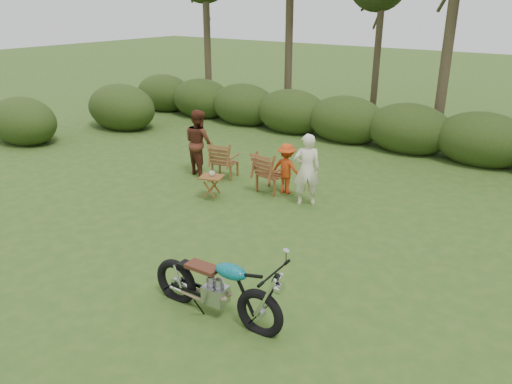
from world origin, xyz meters
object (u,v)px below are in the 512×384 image
Objects in this scene: lawn_chair_right at (272,191)px; child at (286,193)px; lawn_chair_left at (225,177)px; cup at (212,174)px; adult_a at (305,204)px; motorcycle at (216,314)px; side_table at (212,187)px; adult_b at (200,174)px.

child reaches higher than lawn_chair_right.
lawn_chair_left is 0.78× the size of child.
adult_a is at bearing 25.51° from cup.
lawn_chair_right is 0.82× the size of child.
adult_a reaches higher than child.
motorcycle is 4.42m from side_table.
adult_a reaches higher than lawn_chair_left.
motorcycle is 15.69× the size of cup.
lawn_chair_left is 1.52m from cup.
adult_b is (-2.17, -0.04, 0.00)m from lawn_chair_right.
adult_a is 0.79m from child.
adult_a reaches higher than side_table.
motorcycle is at bearing -48.96° from cup.
side_table is at bearing -10.25° from adult_a.
side_table is 0.33× the size of adult_a.
lawn_chair_right is 1.82× the size of side_table.
adult_b is at bearing -39.72° from adult_a.
side_table is at bearing 157.72° from adult_b.
motorcycle is 1.75× the size of child.
side_table is 1.75m from adult_b.
child is at bearing 165.58° from lawn_chair_left.
adult_b is (-4.24, 4.41, 0.00)m from motorcycle.
child is (1.16, 1.23, -0.57)m from cup.
child is at bearing -61.68° from adult_a.
child is (-0.71, 0.33, 0.00)m from adult_a.
lawn_chair_left is 2.55m from adult_a.
motorcycle is 6.12m from adult_b.
lawn_chair_right is 0.34m from child.
cup is 1.80m from adult_b.
adult_a is (1.86, 0.92, -0.26)m from side_table.
lawn_chair_right is at bearing 160.78° from lawn_chair_left.
lawn_chair_right is 1.05× the size of lawn_chair_left.
cup is 0.11× the size of child.
side_table is at bearing 59.20° from lawn_chair_right.
motorcycle is 5.82m from lawn_chair_left.
cup is 0.08× the size of adult_a.
lawn_chair_right is at bearing 53.73° from side_table.
child is at bearing -153.53° from lawn_chair_right.
lawn_chair_left is 0.58× the size of adult_a.
adult_a is at bearing 100.94° from motorcycle.
motorcycle is at bearing 107.94° from child.
child is (1.82, -0.02, 0.00)m from lawn_chair_left.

